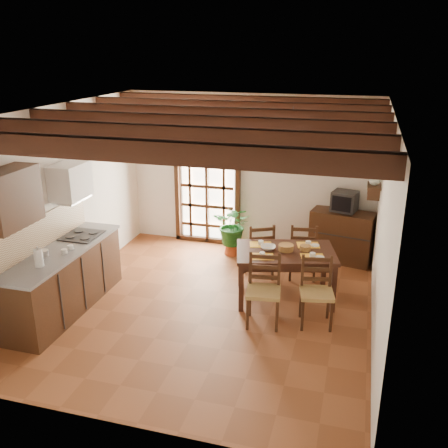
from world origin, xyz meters
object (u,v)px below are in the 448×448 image
(kitchen_counter, at_px, (64,279))
(sideboard, at_px, (342,236))
(chair_far_left, at_px, (259,260))
(chair_far_right, at_px, (302,260))
(chair_near_right, at_px, (316,304))
(dining_table, at_px, (285,257))
(potted_plant, at_px, (234,224))
(chair_near_left, at_px, (263,303))
(crt_tv, at_px, (345,201))
(pendant_lamp, at_px, (291,160))

(kitchen_counter, distance_m, sideboard, 4.62)
(chair_far_left, relative_size, chair_far_right, 1.00)
(chair_near_right, relative_size, sideboard, 0.89)
(dining_table, distance_m, sideboard, 1.82)
(kitchen_counter, height_order, chair_near_right, kitchen_counter)
(potted_plant, bearing_deg, chair_near_left, -65.79)
(kitchen_counter, bearing_deg, chair_far_left, 36.34)
(crt_tv, relative_size, pendant_lamp, 0.56)
(sideboard, bearing_deg, potted_plant, -162.03)
(kitchen_counter, bearing_deg, sideboard, 37.65)
(sideboard, distance_m, crt_tv, 0.64)
(kitchen_counter, xyz_separation_m, pendant_lamp, (2.94, 1.27, 1.60))
(potted_plant, xyz_separation_m, pendant_lamp, (1.16, -1.33, 1.51))
(dining_table, relative_size, chair_far_left, 1.68)
(sideboard, xyz_separation_m, crt_tv, (0.00, -0.01, 0.64))
(potted_plant, bearing_deg, sideboard, 6.94)
(chair_near_right, bearing_deg, chair_near_left, -176.85)
(chair_near_right, height_order, sideboard, chair_near_right)
(chair_far_right, bearing_deg, kitchen_counter, 23.23)
(dining_table, height_order, crt_tv, crt_tv)
(chair_far_left, height_order, sideboard, chair_far_left)
(pendant_lamp, bearing_deg, chair_far_right, 76.83)
(chair_near_left, bearing_deg, chair_far_left, 96.32)
(chair_near_left, height_order, potted_plant, potted_plant)
(dining_table, distance_m, chair_far_left, 0.88)
(chair_near_left, bearing_deg, dining_table, 70.41)
(dining_table, relative_size, sideboard, 1.51)
(dining_table, relative_size, crt_tv, 3.37)
(chair_far_left, xyz_separation_m, crt_tv, (1.24, 1.04, 0.79))
(kitchen_counter, relative_size, chair_far_left, 2.38)
(pendant_lamp, bearing_deg, chair_near_right, -53.68)
(crt_tv, bearing_deg, pendant_lamp, -100.94)
(chair_far_right, bearing_deg, pendant_lamp, 67.81)
(chair_near_right, relative_size, chair_far_left, 0.99)
(chair_far_right, xyz_separation_m, potted_plant, (-1.32, 0.64, 0.27))
(chair_far_left, bearing_deg, dining_table, 103.59)
(potted_plant, bearing_deg, chair_near_right, -50.54)
(chair_near_right, relative_size, chair_far_right, 0.99)
(pendant_lamp, bearing_deg, dining_table, -90.00)
(dining_table, xyz_separation_m, pendant_lamp, (0.00, 0.10, 1.41))
(potted_plant, relative_size, pendant_lamp, 2.31)
(chair_far_left, distance_m, chair_far_right, 0.70)
(chair_near_left, height_order, sideboard, chair_near_left)
(chair_far_right, xyz_separation_m, pendant_lamp, (-0.16, -0.69, 1.78))
(chair_near_right, distance_m, sideboard, 2.28)
(dining_table, height_order, chair_far_right, chair_far_right)
(kitchen_counter, height_order, chair_far_left, kitchen_counter)
(chair_far_left, distance_m, crt_tv, 1.80)
(kitchen_counter, relative_size, chair_near_left, 2.32)
(kitchen_counter, relative_size, chair_near_right, 2.39)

